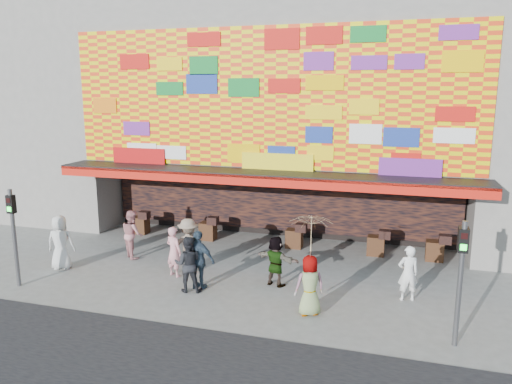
% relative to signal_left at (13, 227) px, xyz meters
% --- Properties ---
extents(ground, '(90.00, 90.00, 0.00)m').
position_rel_signal_left_xyz_m(ground, '(6.20, 1.50, -1.86)').
color(ground, slate).
rests_on(ground, ground).
extents(shop_building, '(15.20, 9.40, 10.00)m').
position_rel_signal_left_xyz_m(shop_building, '(6.20, 9.68, 3.37)').
color(shop_building, gray).
rests_on(shop_building, ground).
extents(neighbor_left, '(11.00, 8.00, 12.00)m').
position_rel_signal_left_xyz_m(neighbor_left, '(-6.80, 9.50, 4.14)').
color(neighbor_left, gray).
rests_on(neighbor_left, ground).
extents(signal_left, '(0.22, 0.20, 3.00)m').
position_rel_signal_left_xyz_m(signal_left, '(0.00, 0.00, 0.00)').
color(signal_left, '#59595B').
rests_on(signal_left, ground).
extents(signal_right, '(0.22, 0.20, 3.00)m').
position_rel_signal_left_xyz_m(signal_right, '(12.40, 0.00, 0.00)').
color(signal_right, '#59595B').
rests_on(signal_right, ground).
extents(ped_a, '(1.01, 0.80, 1.82)m').
position_rel_signal_left_xyz_m(ped_a, '(0.31, 1.63, -0.95)').
color(ped_a, silver).
rests_on(ped_a, ground).
extents(ped_b, '(0.70, 0.58, 1.63)m').
position_rel_signal_left_xyz_m(ped_b, '(4.17, 2.12, -1.04)').
color(ped_b, pink).
rests_on(ped_b, ground).
extents(ped_c, '(0.95, 0.83, 1.68)m').
position_rel_signal_left_xyz_m(ped_c, '(5.12, 1.13, -1.02)').
color(ped_c, black).
rests_on(ped_c, ground).
extents(ped_d, '(1.31, 0.99, 1.80)m').
position_rel_signal_left_xyz_m(ped_d, '(4.48, 2.56, -0.96)').
color(ped_d, gray).
rests_on(ped_d, ground).
extents(ped_e, '(1.11, 0.59, 1.79)m').
position_rel_signal_left_xyz_m(ped_e, '(5.35, 1.39, -0.96)').
color(ped_e, '#2E3F51').
rests_on(ped_e, ground).
extents(ped_f, '(1.51, 0.88, 1.55)m').
position_rel_signal_left_xyz_m(ped_f, '(7.47, 2.31, -1.08)').
color(ped_f, gray).
rests_on(ped_f, ground).
extents(ped_g, '(0.95, 0.84, 1.63)m').
position_rel_signal_left_xyz_m(ped_g, '(8.83, 0.62, -1.05)').
color(ped_g, gray).
rests_on(ped_g, ground).
extents(ped_h, '(0.68, 0.55, 1.60)m').
position_rel_signal_left_xyz_m(ped_h, '(11.30, 2.34, -1.06)').
color(ped_h, white).
rests_on(ped_h, ground).
extents(ped_i, '(1.05, 1.03, 1.70)m').
position_rel_signal_left_xyz_m(ped_i, '(1.95, 3.36, -1.01)').
color(ped_i, tan).
rests_on(ped_i, ground).
extents(parasol, '(1.28, 1.30, 1.97)m').
position_rel_signal_left_xyz_m(parasol, '(8.83, 0.62, 0.35)').
color(parasol, '#D6B187').
rests_on(parasol, ground).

